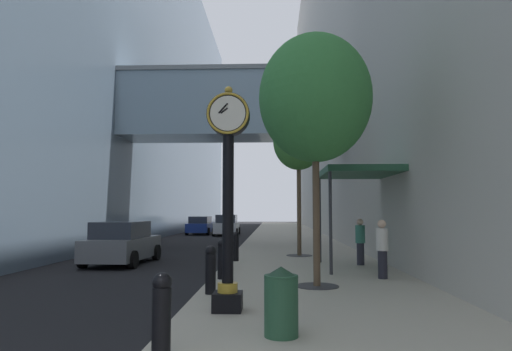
{
  "coord_description": "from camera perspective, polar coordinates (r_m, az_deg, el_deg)",
  "views": [
    {
      "loc": [
        1.81,
        -3.15,
        2.04
      ],
      "look_at": [
        0.88,
        20.6,
        3.91
      ],
      "focal_mm": 31.62,
      "sensor_mm": 36.0,
      "label": 1
    }
  ],
  "objects": [
    {
      "name": "bollard_sixth",
      "position": [
        17.4,
        -2.6,
        -8.85
      ],
      "size": [
        0.26,
        0.26,
        1.1
      ],
      "color": "black",
      "rests_on": "sidewalk_right"
    },
    {
      "name": "street_tree_near",
      "position": [
        11.99,
        7.48,
        9.63
      ],
      "size": [
        2.93,
        2.93,
        6.52
      ],
      "color": "#333335",
      "rests_on": "sidewalk_right"
    },
    {
      "name": "sidewalk_right",
      "position": [
        33.23,
        4.2,
        -7.88
      ],
      "size": [
        5.84,
        80.0,
        0.14
      ],
      "primitive_type": "cube",
      "color": "#ADA593",
      "rests_on": "ground"
    },
    {
      "name": "pedestrian_by_clock",
      "position": [
        16.49,
        13.05,
        -8.01
      ],
      "size": [
        0.46,
        0.46,
        1.63
      ],
      "color": "#23232D",
      "rests_on": "sidewalk_right"
    },
    {
      "name": "car_grey_mid",
      "position": [
        18.31,
        -16.56,
        -8.22
      ],
      "size": [
        2.16,
        4.21,
        1.63
      ],
      "color": "slate",
      "rests_on": "ground"
    },
    {
      "name": "bollard_fourth",
      "position": [
        12.88,
        -4.34,
        -10.38
      ],
      "size": [
        0.26,
        0.26,
        1.1
      ],
      "color": "black",
      "rests_on": "sidewalk_right"
    },
    {
      "name": "building_block_right",
      "position": [
        37.06,
        16.21,
        18.21
      ],
      "size": [
        9.0,
        80.0,
        32.46
      ],
      "color": "#B7B2A8",
      "rests_on": "ground"
    },
    {
      "name": "car_blue_far",
      "position": [
        39.77,
        -7.02,
        -6.3
      ],
      "size": [
        2.15,
        4.35,
        1.56
      ],
      "color": "navy",
      "rests_on": "ground"
    },
    {
      "name": "car_white_near",
      "position": [
        37.81,
        -3.71,
        -6.32
      ],
      "size": [
        2.04,
        4.19,
        1.72
      ],
      "color": "silver",
      "rests_on": "ground"
    },
    {
      "name": "trash_bin",
      "position": [
        7.14,
        3.2,
        -15.5
      ],
      "size": [
        0.53,
        0.53,
        1.05
      ],
      "color": "#234C33",
      "rests_on": "sidewalk_right"
    },
    {
      "name": "bollard_nearest",
      "position": [
        6.23,
        -11.86,
        -16.68
      ],
      "size": [
        0.26,
        0.26,
        1.1
      ],
      "color": "black",
      "rests_on": "sidewalk_right"
    },
    {
      "name": "pedestrian_walking",
      "position": [
        13.36,
        15.68,
        -8.75
      ],
      "size": [
        0.48,
        0.48,
        1.65
      ],
      "color": "#23232D",
      "rests_on": "sidewalk_right"
    },
    {
      "name": "bollard_third",
      "position": [
        10.64,
        -5.77,
        -11.62
      ],
      "size": [
        0.26,
        0.26,
        1.1
      ],
      "color": "black",
      "rests_on": "sidewalk_right"
    },
    {
      "name": "building_block_left",
      "position": [
        37.38,
        -18.78,
        13.75
      ],
      "size": [
        21.91,
        80.0,
        27.27
      ],
      "color": "slate",
      "rests_on": "ground"
    },
    {
      "name": "street_tree_mid_near",
      "position": [
        19.64,
        5.4,
        4.28
      ],
      "size": [
        2.21,
        2.21,
        6.2
      ],
      "color": "#333335",
      "rests_on": "sidewalk_right"
    },
    {
      "name": "ground_plane",
      "position": [
        30.27,
        -1.2,
        -8.36
      ],
      "size": [
        110.0,
        110.0,
        0.0
      ],
      "primitive_type": "plane",
      "color": "black",
      "rests_on": "ground"
    },
    {
      "name": "street_clock",
      "position": [
        8.76,
        -3.56,
        -1.29
      ],
      "size": [
        0.84,
        0.55,
        4.36
      ],
      "color": "black",
      "rests_on": "sidewalk_right"
    },
    {
      "name": "storefront_awning",
      "position": [
        15.63,
        12.54,
        0.17
      ],
      "size": [
        2.4,
        3.6,
        3.3
      ],
      "color": "#235138",
      "rests_on": "sidewalk_right"
    },
    {
      "name": "bollard_fifth",
      "position": [
        15.14,
        -3.34,
        -9.5
      ],
      "size": [
        0.26,
        0.26,
        1.1
      ],
      "color": "black",
      "rests_on": "sidewalk_right"
    }
  ]
}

